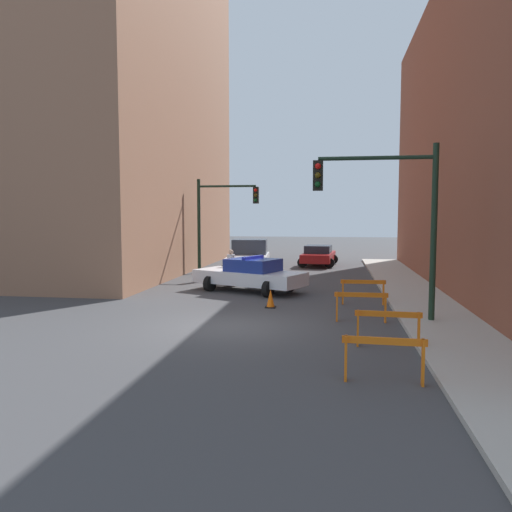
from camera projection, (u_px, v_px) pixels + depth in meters
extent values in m
plane|color=#424244|center=(228.00, 327.00, 14.45)|extent=(120.00, 120.00, 0.00)
cube|color=#B2ADA3|center=(452.00, 333.00, 13.49)|extent=(2.40, 44.00, 0.12)
cube|color=#93664C|center=(76.00, 74.00, 29.13)|extent=(14.00, 20.00, 22.96)
cylinder|color=black|center=(434.00, 233.00, 14.65)|extent=(0.18, 0.18, 5.20)
cylinder|color=black|center=(376.00, 158.00, 14.73)|extent=(3.40, 0.12, 0.12)
cube|color=black|center=(318.00, 176.00, 15.04)|extent=(0.30, 0.22, 0.90)
sphere|color=red|center=(318.00, 166.00, 14.87)|extent=(0.18, 0.18, 0.18)
sphere|color=#4C3D0C|center=(318.00, 175.00, 14.89)|extent=(0.18, 0.18, 0.18)
sphere|color=#0C4219|center=(318.00, 184.00, 14.91)|extent=(0.18, 0.18, 0.18)
cylinder|color=black|center=(199.00, 226.00, 27.63)|extent=(0.18, 0.18, 5.20)
cylinder|color=black|center=(227.00, 186.00, 27.20)|extent=(3.20, 0.12, 0.12)
cube|color=black|center=(256.00, 195.00, 27.00)|extent=(0.30, 0.22, 0.90)
sphere|color=red|center=(256.00, 190.00, 26.83)|extent=(0.18, 0.18, 0.18)
sphere|color=#4C3D0C|center=(256.00, 195.00, 26.85)|extent=(0.18, 0.18, 0.18)
sphere|color=#0C4219|center=(256.00, 200.00, 26.87)|extent=(0.18, 0.18, 0.18)
cube|color=white|center=(249.00, 277.00, 21.07)|extent=(5.05, 3.62, 0.55)
cube|color=navy|center=(253.00, 265.00, 20.93)|extent=(2.47, 2.30, 0.52)
cylinder|color=black|center=(210.00, 283.00, 21.18)|extent=(0.47, 0.69, 0.66)
cylinder|color=black|center=(233.00, 279.00, 22.60)|extent=(0.47, 0.69, 0.66)
cylinder|color=black|center=(268.00, 289.00, 19.59)|extent=(0.47, 0.69, 0.66)
cylinder|color=black|center=(289.00, 284.00, 21.01)|extent=(0.47, 0.69, 0.66)
cube|color=#2633BF|center=(253.00, 257.00, 20.90)|extent=(0.75, 1.34, 0.12)
cube|color=silver|center=(248.00, 262.00, 26.44)|extent=(2.44, 5.55, 0.70)
cube|color=#2D333D|center=(250.00, 247.00, 27.45)|extent=(1.98, 1.88, 0.80)
cylinder|color=black|center=(235.00, 265.00, 28.19)|extent=(0.82, 0.33, 0.80)
cylinder|color=black|center=(267.00, 265.00, 28.06)|extent=(0.82, 0.33, 0.80)
cylinder|color=black|center=(227.00, 272.00, 24.87)|extent=(0.82, 0.33, 0.80)
cylinder|color=black|center=(264.00, 272.00, 24.73)|extent=(0.82, 0.33, 0.80)
cube|color=maroon|center=(318.00, 257.00, 31.81)|extent=(2.16, 4.44, 0.52)
cube|color=#232833|center=(318.00, 249.00, 31.60)|extent=(1.73, 1.94, 0.48)
cylinder|color=black|center=(308.00, 259.00, 33.32)|extent=(0.64, 0.27, 0.62)
cylinder|color=black|center=(333.00, 259.00, 32.93)|extent=(0.64, 0.27, 0.62)
cylinder|color=black|center=(302.00, 262.00, 30.74)|extent=(0.64, 0.27, 0.62)
cylinder|color=black|center=(329.00, 263.00, 30.35)|extent=(0.64, 0.27, 0.62)
cylinder|color=black|center=(231.00, 277.00, 22.83)|extent=(0.39, 0.39, 0.82)
cylinder|color=#B2B2B7|center=(231.00, 261.00, 22.77)|extent=(0.50, 0.50, 0.62)
sphere|color=tan|center=(231.00, 252.00, 22.73)|extent=(0.31, 0.31, 0.22)
cube|color=orange|center=(384.00, 341.00, 9.54)|extent=(1.60, 0.13, 0.14)
cube|color=orange|center=(346.00, 358.00, 9.72)|extent=(0.06, 0.16, 0.90)
cube|color=orange|center=(423.00, 363.00, 9.43)|extent=(0.06, 0.16, 0.90)
cube|color=orange|center=(388.00, 314.00, 12.13)|extent=(1.60, 0.12, 0.14)
cube|color=orange|center=(358.00, 328.00, 12.30)|extent=(0.06, 0.16, 0.90)
cube|color=orange|center=(419.00, 331.00, 12.02)|extent=(0.06, 0.16, 0.90)
cube|color=orange|center=(361.00, 295.00, 15.05)|extent=(1.60, 0.08, 0.14)
cube|color=orange|center=(337.00, 307.00, 15.18)|extent=(0.05, 0.16, 0.90)
cube|color=orange|center=(385.00, 308.00, 14.99)|extent=(0.05, 0.16, 0.90)
cube|color=orange|center=(363.00, 282.00, 17.97)|extent=(1.60, 0.12, 0.14)
cube|color=orange|center=(343.00, 292.00, 18.08)|extent=(0.06, 0.16, 0.90)
cube|color=orange|center=(383.00, 293.00, 17.92)|extent=(0.06, 0.16, 0.90)
cube|color=black|center=(271.00, 307.00, 17.46)|extent=(0.36, 0.36, 0.04)
cone|color=#F2600C|center=(271.00, 298.00, 17.44)|extent=(0.28, 0.28, 0.62)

